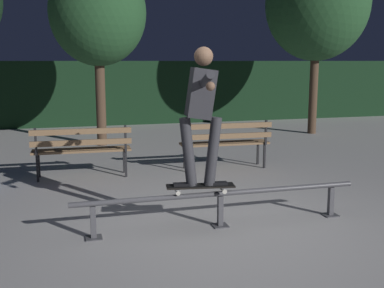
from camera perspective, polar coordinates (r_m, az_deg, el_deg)
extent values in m
plane|color=#ADAAA8|center=(5.55, 3.77, -10.20)|extent=(90.00, 90.00, 0.00)
cube|color=black|center=(14.93, -8.84, 6.19)|extent=(24.00, 1.20, 1.91)
cylinder|color=#47474C|center=(5.53, 3.45, -5.99)|extent=(3.43, 0.06, 0.06)
cube|color=#47474C|center=(5.32, -11.82, -9.23)|extent=(0.06, 0.06, 0.36)
cube|color=#47474C|center=(5.38, -11.75, -11.00)|extent=(0.18, 0.18, 0.01)
cube|color=#47474C|center=(5.59, 3.43, -8.08)|extent=(0.06, 0.06, 0.36)
cube|color=#47474C|center=(5.65, 3.41, -9.78)|extent=(0.18, 0.18, 0.01)
cube|color=#47474C|center=(6.20, 16.38, -6.65)|extent=(0.06, 0.06, 0.36)
cube|color=#47474C|center=(6.25, 16.30, -8.20)|extent=(0.18, 0.18, 0.01)
cube|color=black|center=(5.43, 1.03, -5.08)|extent=(0.80, 0.31, 0.02)
cube|color=black|center=(5.43, 1.03, -4.98)|extent=(0.78, 0.30, 0.00)
cube|color=#9E9EA3|center=(5.48, 3.79, -5.16)|extent=(0.07, 0.18, 0.02)
cube|color=#9E9EA3|center=(5.40, -1.77, -5.35)|extent=(0.07, 0.18, 0.02)
cylinder|color=beige|center=(5.41, 3.94, -5.74)|extent=(0.06, 0.04, 0.05)
cylinder|color=beige|center=(5.56, 3.63, -5.30)|extent=(0.06, 0.04, 0.05)
cylinder|color=beige|center=(5.34, -1.69, -5.94)|extent=(0.06, 0.04, 0.05)
cylinder|color=beige|center=(5.49, -1.85, -5.48)|extent=(0.06, 0.04, 0.05)
cube|color=black|center=(5.45, 2.91, -4.77)|extent=(0.27, 0.14, 0.03)
cube|color=black|center=(5.40, -0.87, -4.89)|extent=(0.27, 0.14, 0.03)
cylinder|color=#333338|center=(5.36, 2.52, -0.90)|extent=(0.22, 0.15, 0.79)
cylinder|color=#333338|center=(5.32, -0.45, -0.97)|extent=(0.22, 0.15, 0.79)
cube|color=#2D2D33|center=(5.25, 1.06, 6.15)|extent=(0.38, 0.40, 0.57)
cylinder|color=#2D2D33|center=(4.87, 1.70, 7.73)|extent=(0.17, 0.61, 0.21)
cylinder|color=#2D2D33|center=(5.62, 0.52, 8.03)|extent=(0.17, 0.61, 0.21)
sphere|color=brown|center=(4.60, 2.24, 6.97)|extent=(0.09, 0.09, 0.09)
sphere|color=brown|center=(5.90, 0.16, 7.64)|extent=(0.09, 0.09, 0.09)
sphere|color=brown|center=(5.25, 1.41, 10.51)|extent=(0.21, 0.21, 0.21)
cube|color=black|center=(8.27, -8.20, -1.94)|extent=(0.04, 0.04, 0.44)
cube|color=black|center=(7.96, -7.98, -2.41)|extent=(0.04, 0.04, 0.44)
cube|color=black|center=(7.84, -8.02, 0.68)|extent=(0.04, 0.04, 0.44)
cube|color=black|center=(8.26, -17.97, -2.34)|extent=(0.04, 0.04, 0.44)
cube|color=black|center=(7.95, -18.13, -2.82)|extent=(0.04, 0.04, 0.44)
cube|color=black|center=(7.83, -18.33, 0.26)|extent=(0.04, 0.04, 0.44)
cube|color=brown|center=(8.17, -13.14, -0.55)|extent=(1.60, 0.14, 0.04)
cube|color=brown|center=(8.03, -13.13, -0.72)|extent=(1.60, 0.14, 0.04)
cube|color=brown|center=(7.90, -13.12, -0.91)|extent=(1.60, 0.14, 0.04)
cube|color=brown|center=(7.80, -13.16, 0.17)|extent=(1.60, 0.09, 0.09)
cube|color=brown|center=(7.77, -13.21, 1.47)|extent=(1.60, 0.09, 0.09)
cube|color=black|center=(8.93, 7.94, -1.05)|extent=(0.04, 0.04, 0.44)
cube|color=black|center=(8.63, 8.71, -1.45)|extent=(0.04, 0.04, 0.44)
cube|color=black|center=(8.52, 8.89, 1.40)|extent=(0.04, 0.04, 0.44)
cube|color=black|center=(8.52, -0.92, -1.49)|extent=(0.04, 0.04, 0.44)
cube|color=black|center=(8.21, -0.42, -1.92)|extent=(0.04, 0.04, 0.44)
cube|color=black|center=(8.09, -0.36, 1.07)|extent=(0.04, 0.04, 0.44)
cube|color=brown|center=(8.63, 3.67, 0.25)|extent=(1.60, 0.14, 0.04)
cube|color=brown|center=(8.50, 3.95, 0.10)|extent=(1.60, 0.14, 0.04)
cube|color=brown|center=(8.37, 4.24, -0.06)|extent=(1.60, 0.14, 0.04)
cube|color=brown|center=(8.28, 4.40, 0.96)|extent=(1.60, 0.09, 0.09)
cube|color=brown|center=(8.25, 4.42, 2.19)|extent=(1.60, 0.09, 0.09)
cylinder|color=#4C3828|center=(12.97, 14.41, 6.17)|extent=(0.22, 0.22, 2.24)
ellipsoid|color=#234C28|center=(13.03, 14.86, 16.06)|extent=(2.65, 2.65, 2.91)
cylinder|color=#4C3828|center=(10.98, -10.94, 5.19)|extent=(0.22, 0.22, 2.06)
ellipsoid|color=#234C28|center=(10.99, -11.29, 15.29)|extent=(2.13, 2.13, 2.34)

